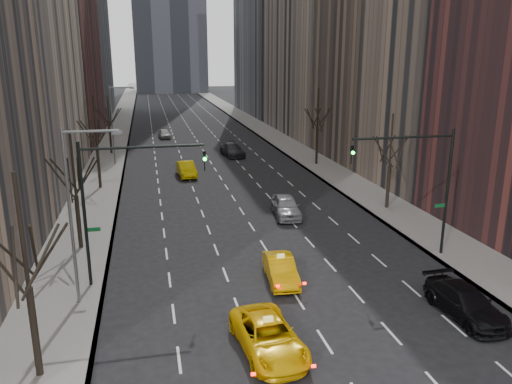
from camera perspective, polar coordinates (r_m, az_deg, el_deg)
sidewalk_left at (r=85.77m, az=-15.65°, el=6.47°), size 4.50×320.00×0.15m
sidewalk_right at (r=87.82m, az=0.62°, el=7.22°), size 4.50×320.00×0.15m
tree_lw_a at (r=21.12m, az=-24.52°, el=-10.02°), size 3.36×3.50×8.28m
tree_lw_b at (r=34.19m, az=-19.88°, el=-0.36°), size 3.36×3.50×7.82m
tree_lw_c at (r=49.67m, az=-17.70°, el=4.87°), size 3.36×3.50×8.74m
tree_lw_d at (r=67.48m, az=-16.39°, el=7.15°), size 3.36×3.50×7.36m
tree_rw_b at (r=42.38m, az=15.02°, el=2.93°), size 3.36×3.50×7.82m
tree_rw_c at (r=58.62m, az=7.02°, el=6.97°), size 3.36×3.50×8.74m
traffic_mast_left at (r=27.67m, az=-15.76°, el=0.22°), size 6.69×0.39×8.00m
traffic_mast_right at (r=32.10m, az=18.69°, el=2.02°), size 6.69×0.39×8.00m
streetlight_near at (r=25.89m, az=-19.82°, el=-0.84°), size 2.83×0.22×9.00m
streetlight_far at (r=60.22m, az=-15.84°, el=8.25°), size 2.83×0.22×9.00m
taxi_suv at (r=22.39m, az=1.44°, el=-16.18°), size 2.87×5.40×1.45m
taxi_sedan at (r=28.65m, az=2.82°, el=-8.83°), size 1.82×4.42×1.42m
silver_sedan_ahead at (r=39.81m, az=3.45°, el=-1.63°), size 2.47×5.09×1.67m
parked_suv_black at (r=27.04m, az=22.81°, el=-11.58°), size 2.26×5.13×1.47m
far_taxi at (r=53.52m, az=-7.97°, el=2.60°), size 2.01×4.85×1.56m
far_suv_grey at (r=64.11m, az=-2.74°, el=4.85°), size 2.87×5.73×1.60m
far_car_white at (r=79.53m, az=-10.43°, el=6.58°), size 2.00×4.21×1.39m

